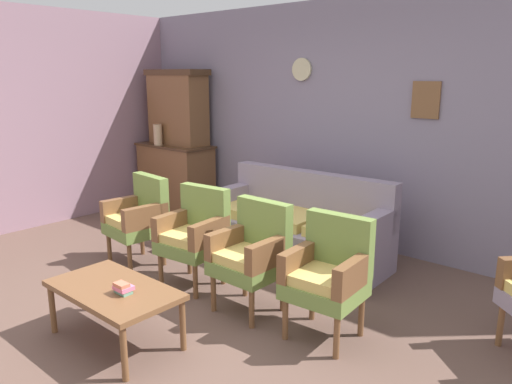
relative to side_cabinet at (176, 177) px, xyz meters
The scene contains 12 objects.
ground_plane 3.43m from the side_cabinet, 41.53° to the right, with size 7.68×7.68×0.00m, color brown.
wall_back_with_decor 2.72m from the side_cabinet, ahead, with size 6.40×0.09×2.70m.
side_cabinet is the anchor object (origin of this frame).
cabinet_upper_hutch 0.99m from the side_cabinet, 90.00° to the left, with size 0.99×0.38×1.03m.
vase_on_cabinet 0.65m from the side_cabinet, 127.60° to the right, with size 0.12×0.12×0.29m, color tan.
floral_couch 2.58m from the side_cabinet, 11.50° to the right, with size 1.95×0.87×0.90m.
armchair_near_cabinet 2.13m from the side_cabinet, 49.91° to the right, with size 0.57×0.54×0.90m.
armchair_by_doorway 2.71m from the side_cabinet, 36.30° to the right, with size 0.57×0.54×0.90m.
armchair_row_middle 3.34m from the side_cabinet, 29.38° to the right, with size 0.52×0.49×0.90m.
armchair_near_couch_end 3.94m from the side_cabinet, 23.77° to the right, with size 0.55×0.52×0.90m.
coffee_table 3.66m from the side_cabinet, 46.84° to the right, with size 1.00×0.56×0.42m.
book_stack_on_table 3.76m from the side_cabinet, 45.40° to the right, with size 0.12×0.10×0.08m.
Camera 1 is at (2.86, -2.19, 1.90)m, focal length 34.51 mm.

